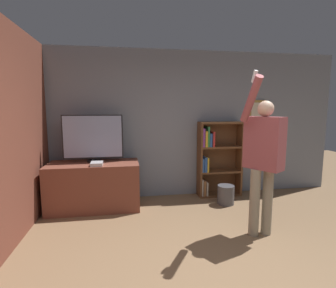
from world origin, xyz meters
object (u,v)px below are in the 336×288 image
(game_console, at_px, (97,164))
(bookshelf, at_px, (215,158))
(television, at_px, (93,138))
(person, at_px, (264,155))
(waste_bin, at_px, (226,195))

(game_console, xyz_separation_m, bookshelf, (2.12, 0.49, -0.08))
(television, height_order, bookshelf, television)
(bookshelf, distance_m, person, 1.65)
(television, distance_m, game_console, 0.48)
(bookshelf, bearing_deg, person, -88.09)
(television, distance_m, bookshelf, 2.25)
(game_console, bearing_deg, waste_bin, 0.29)
(television, height_order, person, person)
(waste_bin, bearing_deg, television, 172.72)
(game_console, distance_m, bookshelf, 2.18)
(game_console, xyz_separation_m, person, (2.17, -1.12, 0.28))
(television, relative_size, game_console, 4.22)
(waste_bin, bearing_deg, game_console, -179.71)
(person, bearing_deg, bookshelf, 149.73)
(game_console, relative_size, person, 0.11)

